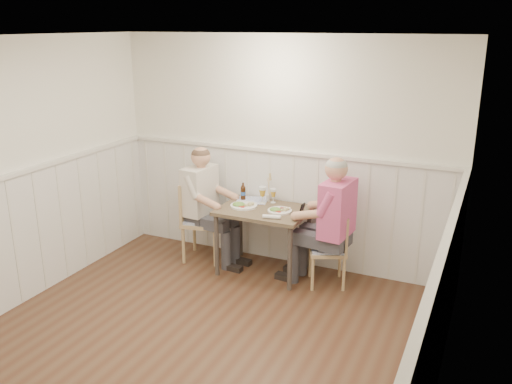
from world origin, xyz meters
TOP-DOWN VIEW (x-y plane):
  - ground_plane at (0.00, 0.00)m, footprint 4.50×4.50m
  - room_shell at (0.00, 0.00)m, footprint 4.04×4.54m
  - wainscot at (0.00, 0.69)m, footprint 4.00×4.49m
  - dining_table at (-0.05, 1.84)m, footprint 0.96×0.70m
  - chair_right at (0.74, 1.86)m, footprint 0.50×0.50m
  - chair_left at (-0.90, 1.87)m, footprint 0.53×0.53m
  - man_in_pink at (0.75, 1.79)m, footprint 0.70×0.49m
  - diner_cream at (-0.83, 1.86)m, footprint 0.67×0.47m
  - plate_man at (0.13, 1.83)m, footprint 0.27×0.27m
  - plate_diner at (-0.30, 1.81)m, footprint 0.30×0.30m
  - beer_glass_a at (-0.04, 2.08)m, footprint 0.07×0.07m
  - beer_glass_b at (-0.14, 2.01)m, footprint 0.08×0.08m
  - beer_bottle at (-0.39, 2.03)m, footprint 0.06×0.06m
  - rolled_napkin at (0.15, 1.59)m, footprint 0.19×0.09m
  - grass_vase at (-0.12, 2.11)m, footprint 0.04×0.04m
  - gingham_mat at (-0.29, 2.06)m, footprint 0.40×0.35m

SIDE VIEW (x-z plane):
  - ground_plane at x=0.00m, z-range 0.00..0.00m
  - chair_right at x=0.74m, z-range 0.03..0.84m
  - chair_left at x=-0.90m, z-range 0.04..0.99m
  - diner_cream at x=-0.83m, z-range -0.11..1.28m
  - man_in_pink at x=0.75m, z-range -0.12..1.33m
  - dining_table at x=-0.05m, z-range 0.28..1.03m
  - wainscot at x=0.00m, z-range 0.02..1.36m
  - gingham_mat at x=-0.29m, z-range 0.75..0.76m
  - rolled_napkin at x=0.15m, z-range 0.75..0.79m
  - plate_man at x=0.13m, z-range 0.74..0.81m
  - plate_diner at x=-0.30m, z-range 0.74..0.81m
  - beer_bottle at x=-0.39m, z-range 0.74..0.94m
  - beer_glass_a at x=-0.04m, z-range 0.78..0.94m
  - beer_glass_b at x=-0.14m, z-range 0.78..0.98m
  - grass_vase at x=-0.12m, z-range 0.73..1.09m
  - room_shell at x=0.00m, z-range 0.22..2.82m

